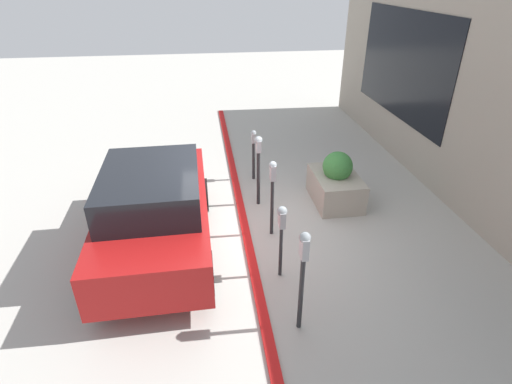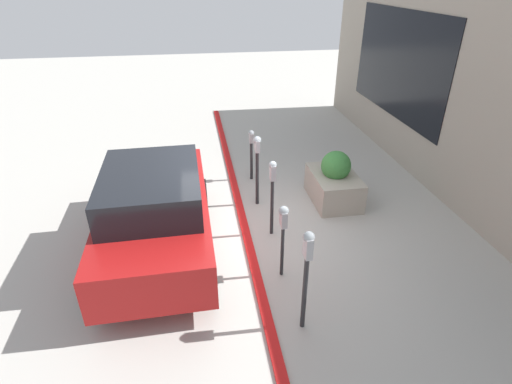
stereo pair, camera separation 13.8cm
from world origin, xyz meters
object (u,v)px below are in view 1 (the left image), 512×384
Objects in this scene: parking_meter_farthest at (253,147)px; parking_meter_second at (282,225)px; parking_meter_fourth at (258,158)px; parked_car_front at (155,209)px; parking_meter_nearest at (303,265)px; parking_meter_middle at (272,185)px; planter_box at (336,183)px.

parking_meter_second is at bearing 179.35° from parking_meter_farthest.
parking_meter_second is 0.85× the size of parking_meter_fourth.
parking_meter_fourth is at bearing -56.28° from parked_car_front.
parking_meter_nearest is 3.53m from parking_meter_fourth.
planter_box is (1.04, -1.60, -0.61)m from parking_meter_middle.
parked_car_front is at bearing 44.35° from parking_meter_nearest.
parking_meter_farthest is (3.60, -0.04, -0.17)m from parking_meter_second.
planter_box is at bearing -129.56° from parking_meter_farthest.
parking_meter_middle is 2.40m from parking_meter_farthest.
parking_meter_farthest is at bearing 50.44° from planter_box.
planter_box is at bearing -94.32° from parking_meter_fourth.
parking_meter_nearest is at bearing -179.86° from parking_meter_farthest.
parking_meter_farthest is (1.22, -0.06, -0.25)m from parking_meter_fourth.
parking_meter_fourth reaches higher than parking_meter_middle.
parking_meter_middle is (2.36, -0.02, -0.07)m from parking_meter_nearest.
parking_meter_second reaches higher than planter_box.
parking_meter_nearest is 3.00m from parked_car_front.
parking_meter_farthest is (4.75, 0.01, -0.30)m from parking_meter_nearest.
parking_meter_farthest is 2.15m from planter_box.
parking_meter_second is 2.27m from parked_car_front.
parking_meter_nearest is at bearing -136.51° from parked_car_front.
parking_meter_second is at bearing 143.55° from planter_box.
planter_box is 0.34× the size of parked_car_front.
planter_box is 3.94m from parked_car_front.
parking_meter_middle is 1.18m from parking_meter_fourth.
parking_meter_second is 0.87× the size of parking_meter_middle.
parking_meter_fourth is (3.53, 0.07, -0.05)m from parking_meter_nearest.
planter_box is (-0.13, -1.69, -0.64)m from parking_meter_fourth.
parking_meter_farthest is at bearing -2.84° from parking_meter_fourth.
parking_meter_fourth is 1.24m from parking_meter_farthest.
parking_meter_farthest is at bearing -0.65° from parking_meter_second.
parking_meter_fourth is (2.39, 0.02, 0.08)m from parking_meter_second.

